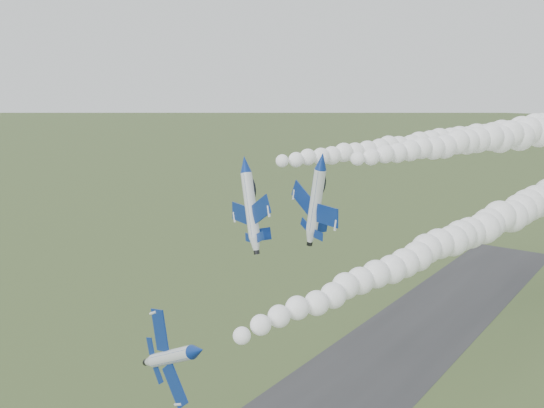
# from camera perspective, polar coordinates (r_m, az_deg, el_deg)

# --- Properties ---
(jet_lead) EXTENTS (5.41, 12.10, 9.04)m
(jet_lead) POSITION_cam_1_polar(r_m,az_deg,el_deg) (58.64, -7.09, -13.58)
(jet_lead) COLOR silver
(smoke_trail_jet_lead) EXTENTS (23.07, 78.67, 5.82)m
(smoke_trail_jet_lead) POSITION_cam_1_polar(r_m,az_deg,el_deg) (86.39, 16.91, -3.09)
(smoke_trail_jet_lead) COLOR white
(jet_pair_left) EXTENTS (10.64, 12.59, 4.08)m
(jet_pair_left) POSITION_cam_1_polar(r_m,az_deg,el_deg) (80.94, -2.62, 3.77)
(jet_pair_left) COLOR silver
(smoke_trail_jet_pair_left) EXTENTS (31.26, 59.36, 5.18)m
(smoke_trail_jet_pair_left) POSITION_cam_1_polar(r_m,az_deg,el_deg) (101.62, 15.13, 5.68)
(smoke_trail_jet_pair_left) COLOR white
(jet_pair_right) EXTENTS (10.14, 11.85, 3.63)m
(jet_pair_right) POSITION_cam_1_polar(r_m,az_deg,el_deg) (73.42, 4.64, 4.08)
(jet_pair_right) COLOR silver
(smoke_trail_jet_pair_right) EXTENTS (31.80, 59.78, 5.67)m
(smoke_trail_jet_pair_right) POSITION_cam_1_polar(r_m,az_deg,el_deg) (96.75, 21.85, 6.03)
(smoke_trail_jet_pair_right) COLOR white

